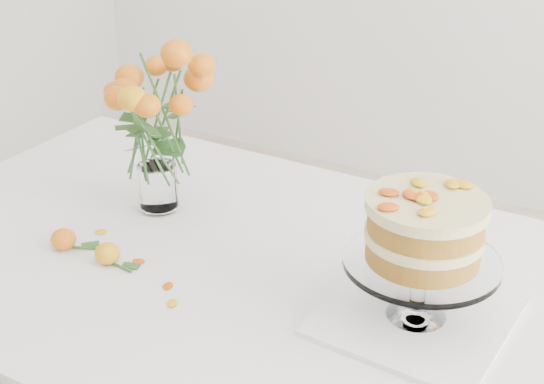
{
  "coord_description": "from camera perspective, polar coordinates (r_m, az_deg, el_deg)",
  "views": [
    {
      "loc": [
        0.72,
        -1.04,
        1.54
      ],
      "look_at": [
        0.09,
        0.04,
        0.9
      ],
      "focal_mm": 50.0,
      "sensor_mm": 36.0,
      "label": 1
    }
  ],
  "objects": [
    {
      "name": "table",
      "position": [
        1.53,
        -3.88,
        -7.35
      ],
      "size": [
        1.43,
        0.93,
        0.76
      ],
      "color": "tan",
      "rests_on": "ground"
    },
    {
      "name": "stray_petal_d",
      "position": [
        1.6,
        -12.77,
        -2.96
      ],
      "size": [
        0.03,
        0.02,
        0.0
      ],
      "primitive_type": "ellipsoid",
      "color": "#E3A10E",
      "rests_on": "table"
    },
    {
      "name": "napkin",
      "position": [
        1.33,
        10.75,
        -9.23
      ],
      "size": [
        0.31,
        0.31,
        0.01
      ],
      "primitive_type": "cube",
      "rotation": [
        0.0,
        0.0,
        -0.05
      ],
      "color": "white",
      "rests_on": "table"
    },
    {
      "name": "loose_rose_near",
      "position": [
        1.49,
        -12.29,
        -4.56
      ],
      "size": [
        0.09,
        0.05,
        0.04
      ],
      "rotation": [
        0.0,
        0.0,
        -0.11
      ],
      "color": "#F3AB15",
      "rests_on": "table"
    },
    {
      "name": "rose_vase",
      "position": [
        1.57,
        -9.05,
        6.68
      ],
      "size": [
        0.36,
        0.36,
        0.42
      ],
      "rotation": [
        0.0,
        0.0,
        -0.43
      ],
      "color": "white",
      "rests_on": "table"
    },
    {
      "name": "stray_petal_a",
      "position": [
        1.49,
        -10.0,
        -5.17
      ],
      "size": [
        0.03,
        0.02,
        0.0
      ],
      "primitive_type": "ellipsoid",
      "color": "#E3A10E",
      "rests_on": "table"
    },
    {
      "name": "stray_petal_c",
      "position": [
        1.36,
        -7.51,
        -8.33
      ],
      "size": [
        0.03,
        0.02,
        0.0
      ],
      "primitive_type": "ellipsoid",
      "color": "#E3A10E",
      "rests_on": "table"
    },
    {
      "name": "cake_stand",
      "position": [
        1.25,
        11.38,
        -3.23
      ],
      "size": [
        0.26,
        0.26,
        0.23
      ],
      "rotation": [
        0.0,
        0.0,
        -0.36
      ],
      "color": "white",
      "rests_on": "napkin"
    },
    {
      "name": "loose_rose_far",
      "position": [
        1.55,
        -15.42,
        -3.45
      ],
      "size": [
        0.09,
        0.05,
        0.04
      ],
      "rotation": [
        0.0,
        0.0,
        0.42
      ],
      "color": "#CF5E0A",
      "rests_on": "table"
    },
    {
      "name": "stray_petal_b",
      "position": [
        1.4,
        -7.84,
        -7.03
      ],
      "size": [
        0.03,
        0.02,
        0.0
      ],
      "primitive_type": "ellipsoid",
      "color": "#E3A10E",
      "rests_on": "table"
    }
  ]
}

